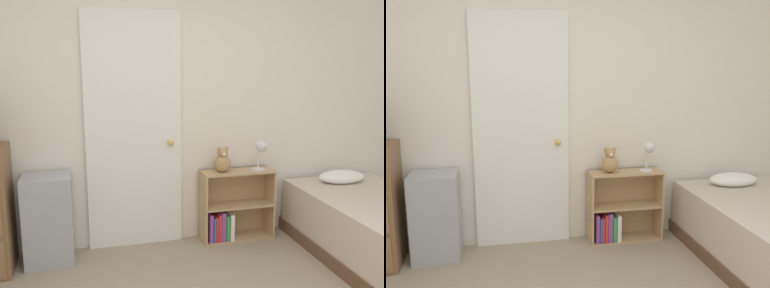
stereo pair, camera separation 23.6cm
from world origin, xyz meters
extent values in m
cube|color=silver|center=(0.00, 2.10, 1.27)|extent=(10.00, 0.06, 2.55)
cube|color=white|center=(-0.18, 2.05, 1.05)|extent=(0.85, 0.04, 2.10)
sphere|color=gold|center=(0.14, 2.00, 0.95)|extent=(0.06, 0.06, 0.06)
cube|color=#999EA8|center=(-0.94, 1.87, 0.37)|extent=(0.39, 0.35, 0.75)
cube|color=tan|center=(0.42, 1.93, 0.33)|extent=(0.02, 0.24, 0.67)
cube|color=tan|center=(1.09, 1.93, 0.33)|extent=(0.02, 0.24, 0.67)
cube|color=tan|center=(0.76, 1.93, 0.01)|extent=(0.65, 0.24, 0.02)
cube|color=tan|center=(0.76, 1.93, 0.33)|extent=(0.65, 0.24, 0.02)
cube|color=tan|center=(0.76, 1.93, 0.66)|extent=(0.65, 0.24, 0.02)
cube|color=tan|center=(0.76, 2.04, 0.33)|extent=(0.69, 0.01, 0.67)
cube|color=#8C3F8C|center=(0.48, 1.90, 0.15)|extent=(0.03, 0.16, 0.27)
cube|color=#3359B2|center=(0.51, 1.89, 0.13)|extent=(0.02, 0.14, 0.23)
cube|color=red|center=(0.53, 1.90, 0.14)|extent=(0.02, 0.17, 0.24)
cube|color=red|center=(0.56, 1.90, 0.15)|extent=(0.03, 0.17, 0.26)
cube|color=#8C3F8C|center=(0.60, 1.88, 0.16)|extent=(0.04, 0.14, 0.27)
cube|color=#338C4C|center=(0.64, 1.89, 0.14)|extent=(0.04, 0.15, 0.24)
cube|color=white|center=(0.68, 1.91, 0.14)|extent=(0.04, 0.20, 0.25)
sphere|color=tan|center=(0.61, 1.93, 0.74)|extent=(0.16, 0.16, 0.16)
sphere|color=tan|center=(0.61, 1.93, 0.85)|extent=(0.10, 0.10, 0.10)
sphere|color=silver|center=(0.61, 1.89, 0.84)|extent=(0.03, 0.03, 0.03)
sphere|color=tan|center=(0.57, 1.93, 0.88)|extent=(0.04, 0.04, 0.04)
sphere|color=tan|center=(0.64, 1.93, 0.88)|extent=(0.04, 0.04, 0.04)
cylinder|color=silver|center=(0.95, 1.90, 0.67)|extent=(0.12, 0.12, 0.01)
cylinder|color=silver|center=(0.95, 1.90, 0.77)|extent=(0.01, 0.01, 0.19)
sphere|color=silver|center=(0.97, 1.89, 0.90)|extent=(0.11, 0.11, 0.11)
cube|color=brown|center=(1.78, 1.12, 0.06)|extent=(1.03, 1.85, 0.12)
ellipsoid|color=white|center=(1.78, 1.79, 0.57)|extent=(0.46, 0.28, 0.12)
camera|label=1|loc=(-0.66, -1.70, 1.67)|focal=40.00mm
camera|label=2|loc=(-0.43, -1.75, 1.67)|focal=40.00mm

